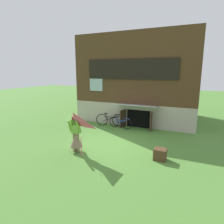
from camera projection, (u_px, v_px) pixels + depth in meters
name	position (u px, v px, depth m)	size (l,w,h in m)	color
ground_plane	(108.00, 142.00, 9.20)	(60.00, 60.00, 0.00)	#4C7F33
log_house	(142.00, 79.00, 13.53)	(7.59, 6.13, 5.59)	#ADA393
person	(76.00, 136.00, 7.95)	(0.61, 0.52, 1.62)	#7F6B51
kite	(73.00, 124.00, 7.23)	(1.10, 0.98, 1.74)	#E54C7F
bicycle_blue	(120.00, 123.00, 11.36)	(1.51, 0.27, 0.70)	black
bicycle_black	(110.00, 120.00, 11.87)	(1.69, 0.52, 0.79)	black
wooden_crate	(160.00, 154.00, 7.30)	(0.46, 0.39, 0.44)	#4C331E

